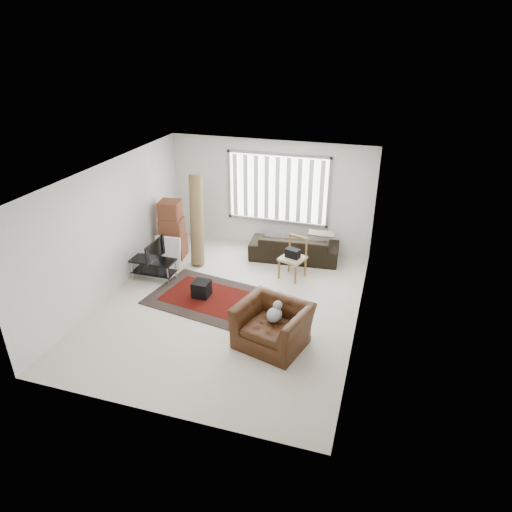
{
  "coord_description": "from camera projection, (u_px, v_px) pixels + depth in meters",
  "views": [
    {
      "loc": [
        2.8,
        -7.25,
        4.93
      ],
      "look_at": [
        0.48,
        0.28,
        1.05
      ],
      "focal_mm": 32.0,
      "sensor_mm": 36.0,
      "label": 1
    }
  ],
  "objects": [
    {
      "name": "rolled_rug",
      "position": [
        197.0,
        220.0,
        10.5
      ],
      "size": [
        0.56,
        0.92,
        2.07
      ],
      "primitive_type": "cylinder",
      "rotation": [
        -0.28,
        0.0,
        0.32
      ],
      "color": "brown",
      "rests_on": "ground"
    },
    {
      "name": "white_flatpack",
      "position": [
        168.0,
        253.0,
        10.46
      ],
      "size": [
        0.6,
        0.26,
        0.75
      ],
      "primitive_type": "cube",
      "rotation": [
        -0.18,
        0.0,
        0.06
      ],
      "color": "silver",
      "rests_on": "ground"
    },
    {
      "name": "moving_boxes",
      "position": [
        172.0,
        231.0,
        10.87
      ],
      "size": [
        0.63,
        0.59,
        1.41
      ],
      "color": "brown",
      "rests_on": "ground"
    },
    {
      "name": "room",
      "position": [
        238.0,
        215.0,
        8.78
      ],
      "size": [
        6.0,
        6.02,
        2.71
      ],
      "color": "beige",
      "rests_on": "ground"
    },
    {
      "name": "persian_rug",
      "position": [
        212.0,
        298.0,
        9.37
      ],
      "size": [
        2.71,
        2.03,
        0.02
      ],
      "color": "black",
      "rests_on": "ground"
    },
    {
      "name": "subwoofer",
      "position": [
        202.0,
        289.0,
        9.36
      ],
      "size": [
        0.34,
        0.34,
        0.33
      ],
      "primitive_type": "cube",
      "rotation": [
        0.0,
        0.0,
        -0.02
      ],
      "color": "black",
      "rests_on": "persian_rug"
    },
    {
      "name": "tv_stand",
      "position": [
        153.0,
        265.0,
        9.96
      ],
      "size": [
        0.97,
        0.44,
        0.48
      ],
      "color": "black",
      "rests_on": "ground"
    },
    {
      "name": "side_chair",
      "position": [
        293.0,
        256.0,
        9.99
      ],
      "size": [
        0.63,
        0.63,
        0.93
      ],
      "rotation": [
        0.0,
        0.0,
        -0.32
      ],
      "color": "#9C8B66",
      "rests_on": "ground"
    },
    {
      "name": "tv",
      "position": [
        152.0,
        250.0,
        9.8
      ],
      "size": [
        0.1,
        0.78,
        0.45
      ],
      "primitive_type": "imported",
      "rotation": [
        0.0,
        0.0,
        1.57
      ],
      "color": "black",
      "rests_on": "tv_stand"
    },
    {
      "name": "sofa",
      "position": [
        294.0,
        243.0,
        10.85
      ],
      "size": [
        2.16,
        1.08,
        0.8
      ],
      "primitive_type": "imported",
      "rotation": [
        0.0,
        0.0,
        3.23
      ],
      "color": "black",
      "rests_on": "ground"
    },
    {
      "name": "armchair",
      "position": [
        273.0,
        322.0,
        7.83
      ],
      "size": [
        1.41,
        1.3,
        0.88
      ],
      "rotation": [
        0.0,
        0.0,
        -0.27
      ],
      "color": "#391C0B",
      "rests_on": "ground"
    }
  ]
}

